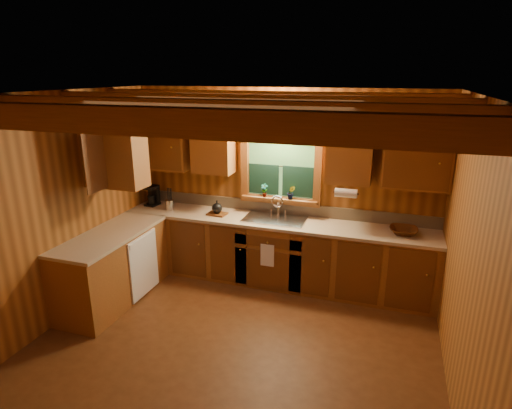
{
  "coord_description": "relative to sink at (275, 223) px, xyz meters",
  "views": [
    {
      "loc": [
        1.43,
        -3.53,
        2.78
      ],
      "look_at": [
        0.0,
        0.8,
        1.35
      ],
      "focal_mm": 29.57,
      "sensor_mm": 36.0,
      "label": 1
    }
  ],
  "objects": [
    {
      "name": "wall_sconce",
      "position": [
        0.0,
        0.14,
        1.31
      ],
      "size": [
        0.45,
        0.21,
        0.17
      ],
      "color": "black",
      "rests_on": "room"
    },
    {
      "name": "wicker_basket",
      "position": [
        1.63,
        -0.02,
        0.09
      ],
      "size": [
        0.34,
        0.34,
        0.08
      ],
      "primitive_type": "imported",
      "rotation": [
        0.0,
        0.0,
        0.01
      ],
      "color": "#48230C",
      "rests_on": "countertop"
    },
    {
      "name": "countertop",
      "position": [
        -0.48,
        -0.31,
        0.02
      ],
      "size": [
        4.2,
        2.24,
        0.04
      ],
      "color": "tan",
      "rests_on": "base_cabinets"
    },
    {
      "name": "potted_plant_right",
      "position": [
        0.17,
        0.2,
        0.38
      ],
      "size": [
        0.12,
        0.11,
        0.19
      ],
      "primitive_type": "imported",
      "rotation": [
        0.0,
        0.0,
        0.23
      ],
      "color": "#5D3113",
      "rests_on": "window_sill"
    },
    {
      "name": "window_sill",
      "position": [
        0.0,
        0.22,
        0.26
      ],
      "size": [
        1.06,
        0.14,
        0.04
      ],
      "primitive_type": "cube",
      "color": "brown",
      "rests_on": "room"
    },
    {
      "name": "utensil_crock",
      "position": [
        -1.55,
        -0.05,
        0.12
      ],
      "size": [
        0.11,
        0.11,
        0.32
      ],
      "rotation": [
        0.0,
        0.0,
        -0.14
      ],
      "color": "silver",
      "rests_on": "countertop"
    },
    {
      "name": "ceiling_beams",
      "position": [
        0.0,
        -1.6,
        1.63
      ],
      "size": [
        4.2,
        2.54,
        0.18
      ],
      "color": "brown",
      "rests_on": "room"
    },
    {
      "name": "dish_towel",
      "position": [
        0.0,
        -0.34,
        -0.34
      ],
      "size": [
        0.18,
        0.01,
        0.3
      ],
      "primitive_type": "cube",
      "color": "white",
      "rests_on": "base_cabinets"
    },
    {
      "name": "coffee_maker",
      "position": [
        -1.9,
        0.08,
        0.19
      ],
      "size": [
        0.17,
        0.21,
        0.29
      ],
      "rotation": [
        0.0,
        0.0,
        -0.13
      ],
      "color": "black",
      "rests_on": "countertop"
    },
    {
      "name": "upper_cabinets",
      "position": [
        -0.56,
        -0.18,
        0.98
      ],
      "size": [
        4.19,
        1.77,
        0.78
      ],
      "color": "brown",
      "rests_on": "room"
    },
    {
      "name": "potted_plant_left",
      "position": [
        -0.21,
        0.21,
        0.38
      ],
      "size": [
        0.1,
        0.07,
        0.19
      ],
      "primitive_type": "imported",
      "rotation": [
        0.0,
        0.0,
        -0.0
      ],
      "color": "#5D3113",
      "rests_on": "window_sill"
    },
    {
      "name": "paper_towel_roll",
      "position": [
        0.92,
        -0.07,
        0.51
      ],
      "size": [
        0.27,
        0.11,
        0.11
      ],
      "primitive_type": "cylinder",
      "rotation": [
        0.0,
        1.57,
        0.0
      ],
      "color": "white",
      "rests_on": "upper_cabinets"
    },
    {
      "name": "base_cabinets",
      "position": [
        -0.49,
        -0.32,
        -0.43
      ],
      "size": [
        4.2,
        2.22,
        0.86
      ],
      "color": "brown",
      "rests_on": "ground"
    },
    {
      "name": "window",
      "position": [
        0.0,
        0.26,
        0.67
      ],
      "size": [
        1.12,
        0.08,
        1.0
      ],
      "color": "brown",
      "rests_on": "room"
    },
    {
      "name": "teakettle",
      "position": [
        -0.81,
        -0.06,
        0.14
      ],
      "size": [
        0.14,
        0.14,
        0.18
      ],
      "rotation": [
        0.0,
        0.0,
        0.23
      ],
      "color": "black",
      "rests_on": "cutting_board"
    },
    {
      "name": "cutting_board",
      "position": [
        -0.81,
        -0.06,
        0.06
      ],
      "size": [
        0.27,
        0.21,
        0.02
      ],
      "primitive_type": "cube",
      "rotation": [
        0.0,
        0.0,
        -0.08
      ],
      "color": "#5D3113",
      "rests_on": "countertop"
    },
    {
      "name": "dishwasher_panel",
      "position": [
        -1.47,
        -0.92,
        -0.43
      ],
      "size": [
        0.02,
        0.6,
        0.8
      ],
      "primitive_type": "cube",
      "color": "white",
      "rests_on": "base_cabinets"
    },
    {
      "name": "room",
      "position": [
        0.0,
        -1.6,
        0.44
      ],
      "size": [
        4.2,
        4.2,
        4.2
      ],
      "color": "#573015",
      "rests_on": "ground"
    },
    {
      "name": "backsplash",
      "position": [
        0.0,
        0.28,
        0.12
      ],
      "size": [
        4.2,
        0.02,
        0.16
      ],
      "primitive_type": "cube",
      "color": "tan",
      "rests_on": "room"
    },
    {
      "name": "sink",
      "position": [
        0.0,
        0.0,
        0.0
      ],
      "size": [
        0.82,
        0.48,
        0.43
      ],
      "color": "silver",
      "rests_on": "countertop"
    }
  ]
}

